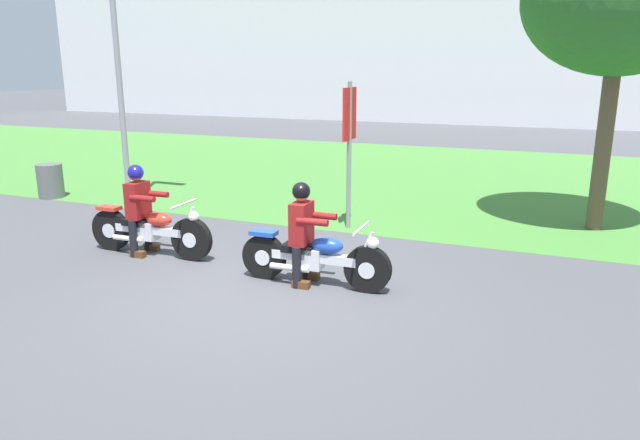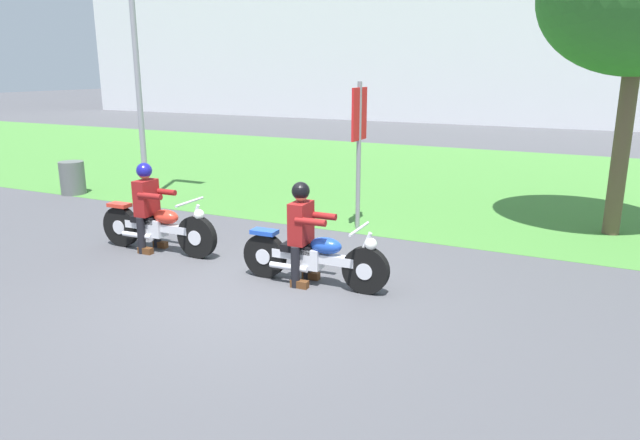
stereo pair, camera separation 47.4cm
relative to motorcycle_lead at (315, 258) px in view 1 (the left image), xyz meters
name	(u,v)px [view 1 (the left image)]	position (x,y,z in m)	size (l,w,h in m)	color
ground	(252,296)	(-0.59, -0.67, -0.38)	(120.00, 120.00, 0.00)	#4C4C51
grass_verge	(418,176)	(-0.59, 8.54, -0.38)	(60.00, 12.00, 0.01)	#478438
motorcycle_lead	(315,258)	(0.00, 0.00, 0.00)	(2.10, 0.66, 0.87)	black
rider_lead	(303,225)	(-0.17, 0.00, 0.43)	(0.56, 0.48, 1.39)	black
motorcycle_follow	(150,230)	(-2.85, 0.22, 0.01)	(2.15, 0.66, 0.89)	black
rider_follow	(139,202)	(-3.02, 0.22, 0.44)	(0.56, 0.48, 1.41)	black
streetlight_pole	(119,20)	(-5.51, 3.00, 3.36)	(0.96, 0.20, 6.04)	gray
trash_can	(50,181)	(-7.58, 2.75, -0.01)	(0.55, 0.55, 0.75)	#595E5B
sign_banner	(349,133)	(-0.55, 2.87, 1.34)	(0.08, 0.60, 2.60)	gray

